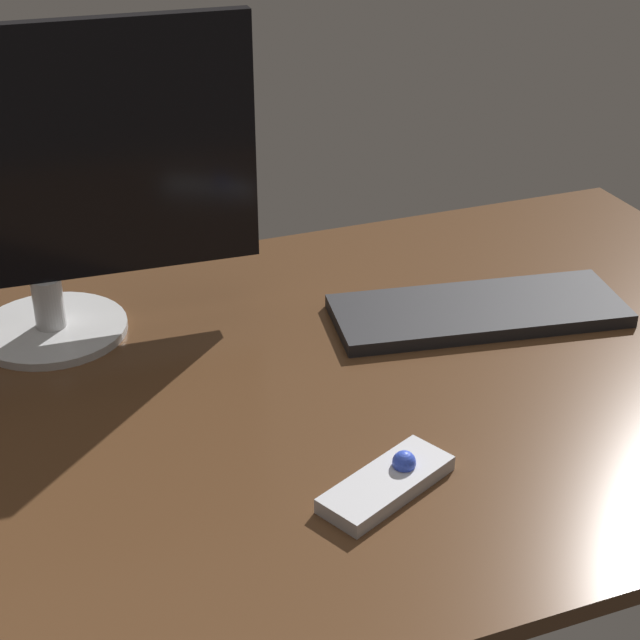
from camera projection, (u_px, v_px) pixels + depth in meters
desk at (305, 394)px, 119.53cm from camera, size 140.00×84.00×2.00cm
monitor at (31, 180)px, 120.28cm from camera, size 54.99×19.17×39.33cm
keyboard at (478, 311)px, 133.74cm from camera, size 40.28×20.13×1.76cm
media_remote at (388, 482)px, 101.62cm from camera, size 16.08×11.52×3.33cm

